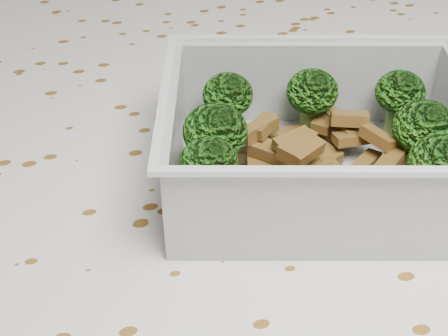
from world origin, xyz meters
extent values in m
cube|color=brown|center=(0.00, 0.00, 0.73)|extent=(1.40, 0.90, 0.04)
cube|color=white|center=(0.00, 0.00, 0.75)|extent=(1.46, 0.96, 0.01)
cube|color=white|center=(0.00, 0.48, 0.66)|extent=(1.46, 0.01, 0.18)
cube|color=silver|center=(0.06, 0.01, 0.76)|extent=(0.21, 0.18, 0.00)
cube|color=silver|center=(0.08, 0.07, 0.79)|extent=(0.18, 0.05, 0.06)
cube|color=silver|center=(0.04, -0.06, 0.79)|extent=(0.18, 0.05, 0.06)
cube|color=silver|center=(-0.03, 0.03, 0.79)|extent=(0.04, 0.13, 0.06)
cube|color=silver|center=(0.08, 0.08, 0.82)|extent=(0.19, 0.05, 0.00)
cube|color=silver|center=(0.04, -0.06, 0.82)|extent=(0.19, 0.05, 0.00)
cube|color=silver|center=(-0.03, 0.03, 0.82)|extent=(0.04, 0.14, 0.00)
cylinder|color=#608C3F|center=(0.02, 0.06, 0.77)|extent=(0.02, 0.02, 0.02)
ellipsoid|color=#347B1A|center=(0.02, 0.06, 0.80)|extent=(0.03, 0.03, 0.03)
cylinder|color=#608C3F|center=(0.07, 0.05, 0.77)|extent=(0.02, 0.02, 0.02)
ellipsoid|color=#347B1A|center=(0.07, 0.05, 0.80)|extent=(0.04, 0.04, 0.03)
cylinder|color=#608C3F|center=(0.13, 0.04, 0.77)|extent=(0.02, 0.02, 0.02)
ellipsoid|color=#347B1A|center=(0.13, 0.04, 0.80)|extent=(0.03, 0.03, 0.03)
cylinder|color=#608C3F|center=(0.00, 0.03, 0.77)|extent=(0.02, 0.02, 0.02)
ellipsoid|color=#347B1A|center=(0.00, 0.03, 0.79)|extent=(0.04, 0.04, 0.03)
cylinder|color=#608C3F|center=(0.12, 0.00, 0.77)|extent=(0.02, 0.02, 0.02)
ellipsoid|color=#347B1A|center=(0.12, 0.00, 0.80)|extent=(0.04, 0.04, 0.03)
cylinder|color=#608C3F|center=(-0.01, -0.01, 0.77)|extent=(0.02, 0.02, 0.02)
ellipsoid|color=#347B1A|center=(-0.01, -0.01, 0.80)|extent=(0.03, 0.03, 0.03)
cylinder|color=#608C3F|center=(0.12, -0.04, 0.77)|extent=(0.02, 0.02, 0.02)
ellipsoid|color=#347B1A|center=(0.12, -0.04, 0.79)|extent=(0.04, 0.04, 0.03)
cube|color=brown|center=(0.08, -0.01, 0.77)|extent=(0.04, 0.02, 0.01)
cube|color=brown|center=(0.10, -0.01, 0.78)|extent=(0.03, 0.03, 0.01)
cube|color=brown|center=(0.07, 0.03, 0.77)|extent=(0.02, 0.03, 0.01)
cube|color=brown|center=(0.09, 0.04, 0.78)|extent=(0.02, 0.03, 0.01)
cube|color=brown|center=(0.03, 0.02, 0.78)|extent=(0.03, 0.03, 0.01)
cube|color=brown|center=(0.10, -0.02, 0.77)|extent=(0.03, 0.02, 0.01)
cube|color=brown|center=(0.03, 0.02, 0.77)|extent=(0.03, 0.02, 0.01)
cube|color=brown|center=(0.07, 0.00, 0.77)|extent=(0.01, 0.03, 0.01)
cube|color=brown|center=(0.10, 0.01, 0.79)|extent=(0.02, 0.03, 0.01)
cube|color=brown|center=(0.09, 0.00, 0.77)|extent=(0.03, 0.02, 0.01)
cube|color=brown|center=(0.05, 0.01, 0.79)|extent=(0.03, 0.03, 0.01)
cube|color=brown|center=(0.05, 0.01, 0.77)|extent=(0.03, 0.02, 0.01)
cube|color=brown|center=(0.04, 0.02, 0.79)|extent=(0.03, 0.02, 0.01)
cube|color=brown|center=(0.04, 0.01, 0.77)|extent=(0.03, 0.03, 0.01)
cube|color=brown|center=(0.09, 0.04, 0.77)|extent=(0.03, 0.01, 0.01)
cube|color=brown|center=(0.04, 0.03, 0.77)|extent=(0.02, 0.03, 0.01)
cube|color=brown|center=(0.05, 0.00, 0.79)|extent=(0.03, 0.02, 0.01)
cube|color=brown|center=(0.09, 0.03, 0.79)|extent=(0.03, 0.02, 0.01)
cube|color=brown|center=(0.02, 0.03, 0.77)|extent=(0.03, 0.02, 0.01)
cube|color=brown|center=(0.02, 0.01, 0.77)|extent=(0.03, 0.03, 0.01)
cube|color=brown|center=(0.03, 0.03, 0.79)|extent=(0.03, 0.02, 0.01)
cube|color=brown|center=(0.08, 0.04, 0.78)|extent=(0.03, 0.03, 0.01)
cube|color=brown|center=(0.05, 0.05, 0.77)|extent=(0.03, 0.01, 0.01)
cube|color=brown|center=(0.03, 0.04, 0.79)|extent=(0.03, 0.03, 0.01)
cube|color=brown|center=(0.09, 0.02, 0.78)|extent=(0.03, 0.01, 0.01)
cylinder|color=#C95014|center=(0.05, -0.03, 0.78)|extent=(0.14, 0.05, 0.03)
sphere|color=#C95014|center=(0.12, -0.04, 0.78)|extent=(0.03, 0.03, 0.03)
sphere|color=#C95014|center=(-0.01, -0.02, 0.78)|extent=(0.03, 0.03, 0.03)
camera|label=1|loc=(-0.08, -0.28, 1.01)|focal=50.00mm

